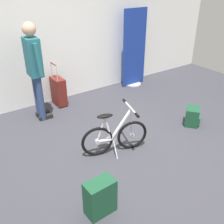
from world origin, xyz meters
The scene contains 8 objects.
ground_plane centered at (0.00, 0.00, 0.00)m, with size 8.14×8.14×0.00m, color #38383F.
back_wall centered at (0.00, 2.34, 1.44)m, with size 8.14×0.10×2.87m, color white.
floor_banner_stand centered at (1.73, 2.03, 0.74)m, with size 0.60×0.36×1.65m.
folding_bike_foreground centered at (-0.11, 0.20, 0.27)m, with size 0.94×0.52×0.69m.
visitor_near_wall centered at (-0.59, 1.75, 0.93)m, with size 0.28×0.54×1.63m.
rolling_suitcase centered at (-0.10, 2.05, 0.28)m, with size 0.18×0.36×0.83m.
backpack_on_floor centered at (1.40, 0.07, 0.15)m, with size 0.34×0.33×0.30m.
handbag_on_floor centered at (-0.86, -0.58, 0.20)m, with size 0.32×0.23×0.41m.
Camera 1 is at (-1.89, -2.28, 2.27)m, focal length 41.86 mm.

